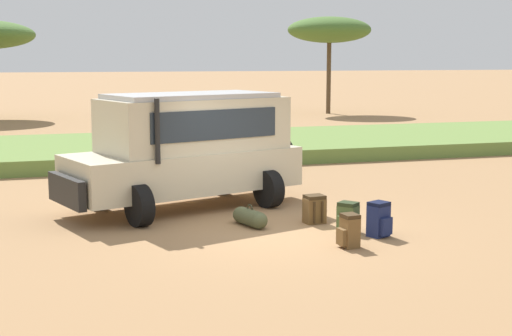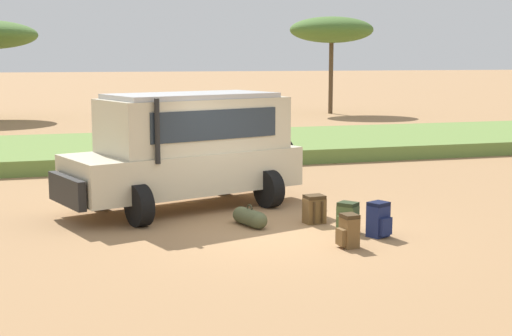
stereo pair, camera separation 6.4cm
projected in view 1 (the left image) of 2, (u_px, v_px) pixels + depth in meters
ground_plane at (271, 230)px, 13.24m from camera, size 320.00×320.00×0.00m
grass_bank at (167, 148)px, 23.66m from camera, size 120.00×7.00×0.44m
safari_vehicle at (188, 148)px, 15.07m from camera, size 5.45×3.63×2.44m
backpack_beside_front_wheel at (379, 220)px, 12.74m from camera, size 0.43×0.45×0.63m
backpack_cluster_center at (314, 209)px, 13.80m from camera, size 0.41×0.44×0.55m
backpack_near_rear_wheel at (348, 218)px, 13.07m from camera, size 0.46×0.45×0.56m
backpack_outermost at (349, 231)px, 12.02m from camera, size 0.38×0.33×0.57m
duffel_bag_low_black_case at (250, 218)px, 13.56m from camera, size 0.50×0.91×0.43m
acacia_tree_centre_back at (329, 30)px, 40.58m from camera, size 4.85×4.18×5.51m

